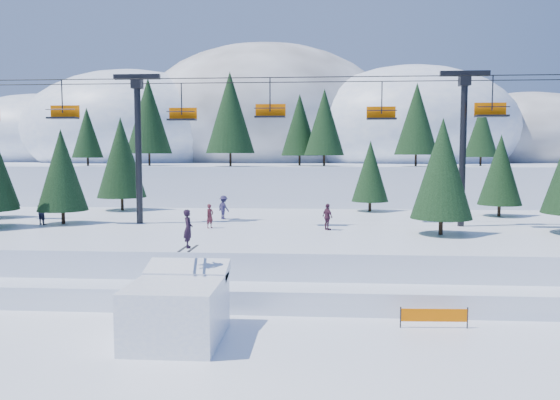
# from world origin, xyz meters

# --- Properties ---
(ground) EXTENTS (160.00, 160.00, 0.00)m
(ground) POSITION_xyz_m (0.00, 0.00, 0.00)
(ground) COLOR white
(ground) RESTS_ON ground
(mid_shelf) EXTENTS (70.00, 22.00, 2.50)m
(mid_shelf) POSITION_xyz_m (0.00, 18.00, 1.25)
(mid_shelf) COLOR white
(mid_shelf) RESTS_ON ground
(berm) EXTENTS (70.00, 6.00, 1.10)m
(berm) POSITION_xyz_m (0.00, 8.00, 0.55)
(berm) COLOR white
(berm) RESTS_ON ground
(mountain_ridge) EXTENTS (119.00, 60.12, 26.46)m
(mountain_ridge) POSITION_xyz_m (-5.10, 73.34, 9.64)
(mountain_ridge) COLOR white
(mountain_ridge) RESTS_ON ground
(jump_kicker) EXTENTS (3.47, 4.73, 5.02)m
(jump_kicker) POSITION_xyz_m (-2.07, 1.67, 1.28)
(jump_kicker) COLOR white
(jump_kicker) RESTS_ON ground
(chairlift) EXTENTS (46.83, 3.21, 10.28)m
(chairlift) POSITION_xyz_m (0.57, 18.05, 9.32)
(chairlift) COLOR black
(chairlift) RESTS_ON mid_shelf
(conifer_stand) EXTENTS (63.65, 17.07, 8.97)m
(conifer_stand) POSITION_xyz_m (2.46, 18.71, 6.80)
(conifer_stand) COLOR black
(conifer_stand) RESTS_ON mid_shelf
(distant_skiers) EXTENTS (20.49, 6.58, 1.83)m
(distant_skiers) POSITION_xyz_m (-5.92, 18.01, 3.38)
(distant_skiers) COLOR #282B46
(distant_skiers) RESTS_ON mid_shelf
(banner_near) EXTENTS (2.86, 0.18, 0.90)m
(banner_near) POSITION_xyz_m (8.34, 3.79, 0.54)
(banner_near) COLOR black
(banner_near) RESTS_ON ground
(banner_far) EXTENTS (2.68, 1.06, 0.90)m
(banner_far) POSITION_xyz_m (9.04, 6.59, 0.54)
(banner_far) COLOR black
(banner_far) RESTS_ON ground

